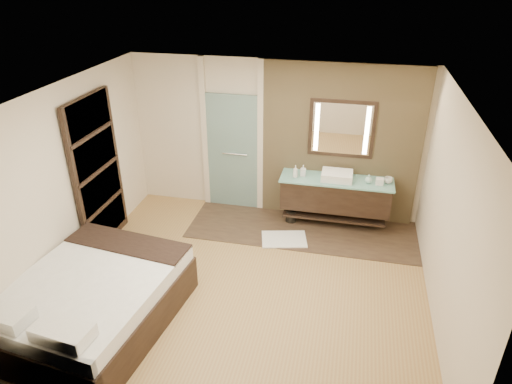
% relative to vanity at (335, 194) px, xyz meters
% --- Properties ---
extents(floor, '(5.00, 5.00, 0.00)m').
position_rel_vanity_xyz_m(floor, '(-1.10, -1.92, -0.58)').
color(floor, '#9C6F41').
rests_on(floor, ground).
extents(tile_strip, '(3.80, 1.30, 0.01)m').
position_rel_vanity_xyz_m(tile_strip, '(-0.50, -0.32, -0.57)').
color(tile_strip, '#34231C').
rests_on(tile_strip, floor).
extents(stone_wall, '(2.60, 0.08, 2.70)m').
position_rel_vanity_xyz_m(stone_wall, '(0.00, 0.29, 0.77)').
color(stone_wall, tan).
rests_on(stone_wall, floor).
extents(vanity, '(1.85, 0.55, 0.88)m').
position_rel_vanity_xyz_m(vanity, '(0.00, 0.00, 0.00)').
color(vanity, black).
rests_on(vanity, stone_wall).
extents(mirror_unit, '(1.06, 0.04, 0.96)m').
position_rel_vanity_xyz_m(mirror_unit, '(0.00, 0.24, 1.07)').
color(mirror_unit, black).
rests_on(mirror_unit, stone_wall).
extents(frosted_door, '(1.10, 0.12, 2.70)m').
position_rel_vanity_xyz_m(frosted_door, '(-1.85, 0.28, 0.56)').
color(frosted_door, '#ACDAD4').
rests_on(frosted_door, floor).
extents(shoji_partition, '(0.06, 1.20, 2.40)m').
position_rel_vanity_xyz_m(shoji_partition, '(-3.53, -1.32, 0.63)').
color(shoji_partition, black).
rests_on(shoji_partition, floor).
extents(bed, '(2.01, 2.39, 0.84)m').
position_rel_vanity_xyz_m(bed, '(-2.75, -3.08, -0.23)').
color(bed, black).
rests_on(bed, floor).
extents(bath_mat, '(0.81, 0.65, 0.02)m').
position_rel_vanity_xyz_m(bath_mat, '(-0.74, -0.70, -0.56)').
color(bath_mat, white).
rests_on(bath_mat, floor).
extents(waste_bin, '(0.22, 0.22, 0.23)m').
position_rel_vanity_xyz_m(waste_bin, '(-0.72, -0.09, -0.47)').
color(waste_bin, black).
rests_on(waste_bin, floor).
extents(tissue_box, '(0.12, 0.12, 0.10)m').
position_rel_vanity_xyz_m(tissue_box, '(0.68, -0.06, 0.33)').
color(tissue_box, silver).
rests_on(tissue_box, vanity).
extents(soap_bottle_a, '(0.10, 0.10, 0.21)m').
position_rel_vanity_xyz_m(soap_bottle_a, '(-0.68, -0.09, 0.39)').
color(soap_bottle_a, white).
rests_on(soap_bottle_a, vanity).
extents(soap_bottle_b, '(0.09, 0.09, 0.19)m').
position_rel_vanity_xyz_m(soap_bottle_b, '(-0.56, -0.00, 0.38)').
color(soap_bottle_b, '#B2B2B2').
rests_on(soap_bottle_b, vanity).
extents(soap_bottle_c, '(0.15, 0.15, 0.15)m').
position_rel_vanity_xyz_m(soap_bottle_c, '(0.51, -0.05, 0.36)').
color(soap_bottle_c, '#AAD6CC').
rests_on(soap_bottle_c, vanity).
extents(cup, '(0.13, 0.13, 0.10)m').
position_rel_vanity_xyz_m(cup, '(0.82, 0.01, 0.34)').
color(cup, silver).
rests_on(cup, vanity).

